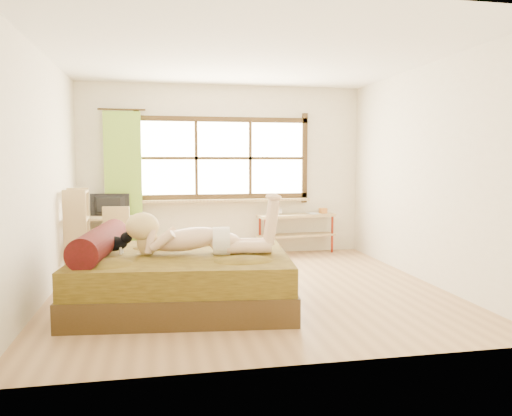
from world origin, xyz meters
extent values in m
plane|color=#9E754C|center=(0.00, 0.00, 0.00)|extent=(4.50, 4.50, 0.00)
plane|color=white|center=(0.00, 0.00, 2.70)|extent=(4.50, 4.50, 0.00)
plane|color=silver|center=(0.00, 2.25, 1.35)|extent=(4.50, 0.00, 4.50)
plane|color=silver|center=(0.00, -2.25, 1.35)|extent=(4.50, 0.00, 4.50)
plane|color=silver|center=(-2.25, 0.00, 1.35)|extent=(0.00, 4.50, 4.50)
plane|color=silver|center=(2.25, 0.00, 1.35)|extent=(0.00, 4.50, 4.50)
cube|color=#FFEDBF|center=(0.00, 2.25, 1.55)|extent=(2.60, 0.01, 1.30)
cube|color=tan|center=(0.00, 2.17, 0.88)|extent=(2.80, 0.16, 0.04)
cube|color=#609929|center=(-1.55, 2.13, 1.15)|extent=(0.55, 0.10, 2.20)
cube|color=#362710|center=(-0.78, -0.50, 0.14)|extent=(2.36, 1.98, 0.27)
cube|color=#372A0C|center=(-0.78, -0.50, 0.41)|extent=(2.32, 1.94, 0.27)
cylinder|color=#320C08|center=(-1.63, -0.41, 0.68)|extent=(0.47, 1.51, 0.31)
cube|color=tan|center=(-1.76, 1.95, 0.66)|extent=(1.16, 0.67, 0.04)
cube|color=tan|center=(-2.29, 1.83, 0.33)|extent=(0.05, 0.05, 0.66)
cube|color=tan|center=(-1.30, 1.67, 0.33)|extent=(0.05, 0.05, 0.66)
cube|color=tan|center=(-2.22, 2.23, 0.33)|extent=(0.05, 0.05, 0.66)
cube|color=tan|center=(-1.23, 2.07, 0.33)|extent=(0.05, 0.05, 0.66)
imported|color=black|center=(-1.76, 2.00, 0.85)|extent=(0.59, 0.17, 0.33)
cube|color=tan|center=(-1.66, 1.50, 0.40)|extent=(0.44, 0.44, 0.04)
cube|color=tan|center=(-1.63, 1.67, 0.64)|extent=(0.38, 0.10, 0.44)
cube|color=tan|center=(-1.85, 1.36, 0.19)|extent=(0.04, 0.04, 0.38)
cube|color=tan|center=(-1.52, 1.31, 0.19)|extent=(0.04, 0.04, 0.38)
cube|color=tan|center=(-1.80, 1.69, 0.19)|extent=(0.04, 0.04, 0.38)
cube|color=tan|center=(-1.47, 1.64, 0.19)|extent=(0.04, 0.04, 0.38)
cube|color=tan|center=(1.17, 2.07, 0.62)|extent=(1.32, 0.51, 0.04)
cube|color=tan|center=(1.17, 2.07, 0.30)|extent=(1.32, 0.51, 0.03)
cylinder|color=maroon|center=(0.61, 1.85, 0.32)|extent=(0.04, 0.04, 0.64)
cylinder|color=maroon|center=(1.77, 2.03, 0.32)|extent=(0.04, 0.04, 0.64)
cylinder|color=maroon|center=(0.57, 2.11, 0.32)|extent=(0.04, 0.04, 0.64)
cylinder|color=maroon|center=(1.73, 2.29, 0.32)|extent=(0.04, 0.04, 0.64)
cube|color=orange|center=(1.64, 2.14, 0.68)|extent=(0.12, 0.12, 0.09)
imported|color=gray|center=(0.87, 2.07, 0.69)|extent=(0.13, 0.13, 0.09)
imported|color=gray|center=(1.37, 2.07, 0.65)|extent=(0.18, 0.23, 0.02)
cube|color=tan|center=(-2.08, 1.07, 0.05)|extent=(0.31, 0.48, 0.03)
cube|color=tan|center=(-2.08, 1.07, 0.40)|extent=(0.31, 0.48, 0.03)
cube|color=tan|center=(-2.08, 1.07, 0.76)|extent=(0.31, 0.48, 0.03)
cube|color=tan|center=(-2.08, 1.07, 1.11)|extent=(0.31, 0.48, 0.03)
cube|color=tan|center=(-2.07, 0.84, 0.58)|extent=(0.28, 0.04, 1.14)
cube|color=tan|center=(-2.09, 1.30, 0.58)|extent=(0.28, 0.04, 1.14)
camera|label=1|loc=(-1.02, -5.71, 1.52)|focal=35.00mm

